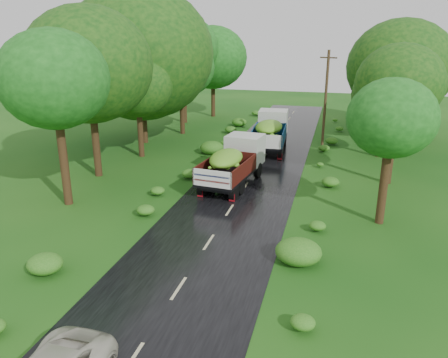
% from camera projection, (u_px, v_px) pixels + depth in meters
% --- Properties ---
extents(ground, '(120.00, 120.00, 0.00)m').
position_uv_depth(ground, '(179.00, 289.00, 16.69)').
color(ground, '#0F410E').
rests_on(ground, ground).
extents(road, '(6.50, 80.00, 0.02)m').
position_uv_depth(road, '(215.00, 233.00, 21.26)').
color(road, black).
rests_on(road, ground).
extents(road_lines, '(0.12, 69.60, 0.00)m').
position_uv_depth(road_lines, '(220.00, 225.00, 22.18)').
color(road_lines, '#BFB78C').
rests_on(road_lines, road).
extents(truck_near, '(3.14, 6.89, 2.80)m').
position_uv_depth(truck_near, '(234.00, 160.00, 27.70)').
color(truck_near, black).
rests_on(truck_near, ground).
extents(truck_far, '(2.86, 7.11, 2.93)m').
position_uv_depth(truck_far, '(271.00, 130.00, 36.04)').
color(truck_far, black).
rests_on(truck_far, ground).
extents(utility_pole, '(1.35, 0.58, 8.02)m').
position_uv_depth(utility_pole, '(325.00, 100.00, 35.22)').
color(utility_pole, '#382616').
rests_on(utility_pole, ground).
extents(trees_left, '(6.73, 32.08, 9.84)m').
position_uv_depth(trees_left, '(154.00, 61.00, 36.74)').
color(trees_left, black).
rests_on(trees_left, ground).
extents(trees_right, '(6.00, 30.65, 8.34)m').
position_uv_depth(trees_right, '(394.00, 80.00, 34.40)').
color(trees_right, black).
rests_on(trees_right, ground).
extents(shrubs, '(11.90, 44.00, 0.70)m').
position_uv_depth(shrubs, '(251.00, 172.00, 29.40)').
color(shrubs, '#226417').
rests_on(shrubs, ground).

